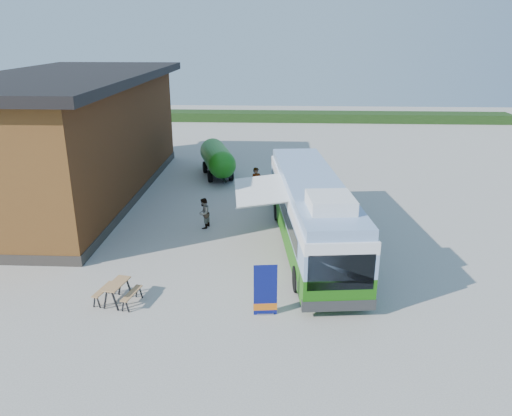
# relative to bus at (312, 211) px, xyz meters

# --- Properties ---
(ground) EXTENTS (100.00, 100.00, 0.00)m
(ground) POSITION_rel_bus_xyz_m (-3.74, -2.56, -1.88)
(ground) COLOR #BCB7AD
(ground) RESTS_ON ground
(barn) EXTENTS (9.60, 21.20, 7.50)m
(barn) POSITION_rel_bus_xyz_m (-14.24, 7.44, 1.71)
(barn) COLOR brown
(barn) RESTS_ON ground
(hedge) EXTENTS (40.00, 3.00, 1.00)m
(hedge) POSITION_rel_bus_xyz_m (4.26, 35.44, -1.38)
(hedge) COLOR #264419
(hedge) RESTS_ON ground
(bus) EXTENTS (4.08, 13.02, 3.94)m
(bus) POSITION_rel_bus_xyz_m (0.00, 0.00, 0.00)
(bus) COLOR #247513
(bus) RESTS_ON ground
(awning) EXTENTS (3.21, 4.67, 0.53)m
(awning) POSITION_rel_bus_xyz_m (-2.07, 0.22, 0.99)
(awning) COLOR white
(awning) RESTS_ON ground
(banner) EXTENTS (0.88, 0.24, 2.02)m
(banner) POSITION_rel_bus_xyz_m (-1.98, -6.10, -1.05)
(banner) COLOR navy
(banner) RESTS_ON ground
(picnic_table) EXTENTS (1.70, 1.57, 0.83)m
(picnic_table) POSITION_rel_bus_xyz_m (-7.65, -5.52, -1.26)
(picnic_table) COLOR #AD8351
(picnic_table) RESTS_ON ground
(person_a) EXTENTS (0.81, 0.69, 1.90)m
(person_a) POSITION_rel_bus_xyz_m (-2.97, 7.58, -0.93)
(person_a) COLOR #999999
(person_a) RESTS_ON ground
(person_b) EXTENTS (0.80, 0.92, 1.64)m
(person_b) POSITION_rel_bus_xyz_m (-5.48, 2.28, -1.06)
(person_b) COLOR #999999
(person_b) RESTS_ON ground
(slurry_tanker) EXTENTS (3.02, 6.11, 2.33)m
(slurry_tanker) POSITION_rel_bus_xyz_m (-5.96, 12.05, -0.54)
(slurry_tanker) COLOR #1C7B16
(slurry_tanker) RESTS_ON ground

